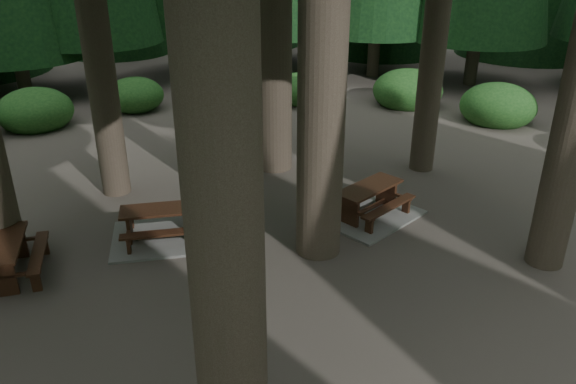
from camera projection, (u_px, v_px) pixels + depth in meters
ground at (289, 267)px, 10.24m from camera, size 80.00×80.00×0.00m
picnic_table_a at (368, 206)px, 11.99m from camera, size 2.34×2.05×0.70m
picnic_table_b at (6, 254)px, 9.79m from camera, size 1.68×1.87×0.67m
picnic_table_c at (162, 229)px, 11.10m from camera, size 2.45×2.27×0.67m
shrub_ring at (297, 221)px, 10.99m from camera, size 23.86×24.64×1.49m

